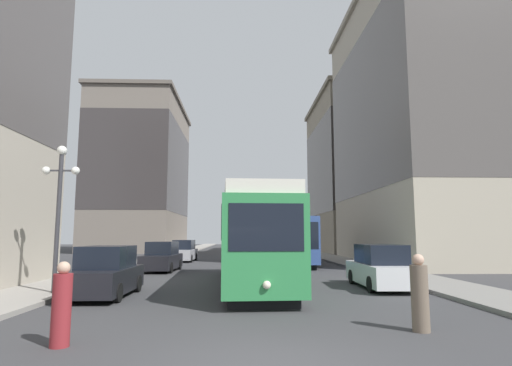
{
  "coord_description": "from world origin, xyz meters",
  "views": [
    {
      "loc": [
        -0.51,
        -7.26,
        2.2
      ],
      "look_at": [
        -0.02,
        6.14,
        3.9
      ],
      "focal_mm": 29.1,
      "sensor_mm": 36.0,
      "label": 1
    }
  ],
  "objects_px": {
    "transit_bus": "(292,239)",
    "parked_car_right_far": "(380,268)",
    "streetcar": "(251,238)",
    "parked_car_left_mid": "(162,258)",
    "pedestrian_crossing_near": "(62,307)",
    "lamp_post_left_near": "(59,195)",
    "parked_car_left_far": "(106,273)",
    "pedestrian_crossing_far": "(420,295)",
    "parked_car_left_near": "(184,251)"
  },
  "relations": [
    {
      "from": "transit_bus",
      "to": "parked_car_right_far",
      "type": "bearing_deg",
      "value": -80.58
    },
    {
      "from": "streetcar",
      "to": "parked_car_left_mid",
      "type": "relative_size",
      "value": 2.98
    },
    {
      "from": "pedestrian_crossing_near",
      "to": "lamp_post_left_near",
      "type": "bearing_deg",
      "value": -25.13
    },
    {
      "from": "parked_car_right_far",
      "to": "parked_car_left_far",
      "type": "relative_size",
      "value": 1.17
    },
    {
      "from": "streetcar",
      "to": "lamp_post_left_near",
      "type": "bearing_deg",
      "value": -160.43
    },
    {
      "from": "transit_bus",
      "to": "parked_car_right_far",
      "type": "distance_m",
      "value": 14.84
    },
    {
      "from": "lamp_post_left_near",
      "to": "pedestrian_crossing_far",
      "type": "bearing_deg",
      "value": -28.6
    },
    {
      "from": "parked_car_left_near",
      "to": "pedestrian_crossing_far",
      "type": "xyz_separation_m",
      "value": [
        9.07,
        -26.59,
        -0.02
      ]
    },
    {
      "from": "parked_car_left_near",
      "to": "parked_car_right_far",
      "type": "bearing_deg",
      "value": -58.09
    },
    {
      "from": "transit_bus",
      "to": "parked_car_left_near",
      "type": "xyz_separation_m",
      "value": [
        -8.87,
        3.97,
        -1.1
      ]
    },
    {
      "from": "parked_car_right_far",
      "to": "streetcar",
      "type": "bearing_deg",
      "value": -8.85
    },
    {
      "from": "parked_car_left_mid",
      "to": "pedestrian_crossing_near",
      "type": "distance_m",
      "value": 17.71
    },
    {
      "from": "transit_bus",
      "to": "pedestrian_crossing_near",
      "type": "height_order",
      "value": "transit_bus"
    },
    {
      "from": "parked_car_right_far",
      "to": "lamp_post_left_near",
      "type": "relative_size",
      "value": 0.91
    },
    {
      "from": "pedestrian_crossing_near",
      "to": "transit_bus",
      "type": "bearing_deg",
      "value": -67.49
    },
    {
      "from": "pedestrian_crossing_near",
      "to": "lamp_post_left_near",
      "type": "distance_m",
      "value": 8.25
    },
    {
      "from": "parked_car_left_mid",
      "to": "parked_car_left_far",
      "type": "height_order",
      "value": "same"
    },
    {
      "from": "parked_car_left_near",
      "to": "parked_car_left_mid",
      "type": "relative_size",
      "value": 1.04
    },
    {
      "from": "parked_car_left_near",
      "to": "pedestrian_crossing_far",
      "type": "height_order",
      "value": "parked_car_left_near"
    },
    {
      "from": "parked_car_left_mid",
      "to": "parked_car_right_far",
      "type": "distance_m",
      "value": 13.88
    },
    {
      "from": "parked_car_left_near",
      "to": "parked_car_right_far",
      "type": "distance_m",
      "value": 21.56
    },
    {
      "from": "parked_car_left_near",
      "to": "parked_car_right_far",
      "type": "xyz_separation_m",
      "value": [
        10.83,
        -18.64,
        0.0
      ]
    },
    {
      "from": "parked_car_left_near",
      "to": "pedestrian_crossing_near",
      "type": "distance_m",
      "value": 27.64
    },
    {
      "from": "transit_bus",
      "to": "parked_car_left_mid",
      "type": "bearing_deg",
      "value": -144.2
    },
    {
      "from": "parked_car_left_far",
      "to": "pedestrian_crossing_far",
      "type": "height_order",
      "value": "parked_car_left_far"
    },
    {
      "from": "streetcar",
      "to": "parked_car_left_far",
      "type": "bearing_deg",
      "value": -152.39
    },
    {
      "from": "streetcar",
      "to": "pedestrian_crossing_near",
      "type": "xyz_separation_m",
      "value": [
        -4.04,
        -9.97,
        -1.32
      ]
    },
    {
      "from": "streetcar",
      "to": "parked_car_left_near",
      "type": "bearing_deg",
      "value": 104.22
    },
    {
      "from": "pedestrian_crossing_near",
      "to": "pedestrian_crossing_far",
      "type": "bearing_deg",
      "value": -132.25
    },
    {
      "from": "lamp_post_left_near",
      "to": "parked_car_left_far",
      "type": "bearing_deg",
      "value": -4.77
    },
    {
      "from": "transit_bus",
      "to": "parked_car_left_near",
      "type": "height_order",
      "value": "transit_bus"
    },
    {
      "from": "streetcar",
      "to": "lamp_post_left_near",
      "type": "distance_m",
      "value": 8.0
    },
    {
      "from": "parked_car_left_mid",
      "to": "pedestrian_crossing_near",
      "type": "bearing_deg",
      "value": -83.3
    },
    {
      "from": "parked_car_left_near",
      "to": "parked_car_right_far",
      "type": "height_order",
      "value": "same"
    },
    {
      "from": "streetcar",
      "to": "transit_bus",
      "type": "distance_m",
      "value": 14.12
    },
    {
      "from": "parked_car_left_far",
      "to": "transit_bus",
      "type": "bearing_deg",
      "value": 62.44
    },
    {
      "from": "parked_car_left_mid",
      "to": "parked_car_left_far",
      "type": "bearing_deg",
      "value": -87.56
    },
    {
      "from": "streetcar",
      "to": "lamp_post_left_near",
      "type": "relative_size",
      "value": 2.46
    },
    {
      "from": "transit_bus",
      "to": "parked_car_right_far",
      "type": "xyz_separation_m",
      "value": [
        1.97,
        -14.67,
        -1.1
      ]
    },
    {
      "from": "parked_car_left_near",
      "to": "parked_car_left_far",
      "type": "distance_m",
      "value": 20.76
    },
    {
      "from": "parked_car_left_far",
      "to": "lamp_post_left_near",
      "type": "distance_m",
      "value": 3.46
    },
    {
      "from": "parked_car_left_near",
      "to": "parked_car_left_far",
      "type": "relative_size",
      "value": 1.1
    },
    {
      "from": "streetcar",
      "to": "pedestrian_crossing_near",
      "type": "relative_size",
      "value": 7.99
    },
    {
      "from": "parked_car_left_mid",
      "to": "lamp_post_left_near",
      "type": "distance_m",
      "value": 11.2
    },
    {
      "from": "transit_bus",
      "to": "parked_car_left_near",
      "type": "distance_m",
      "value": 9.78
    },
    {
      "from": "parked_car_right_far",
      "to": "lamp_post_left_near",
      "type": "xyz_separation_m",
      "value": [
        -12.73,
        -1.97,
        2.88
      ]
    },
    {
      "from": "transit_bus",
      "to": "lamp_post_left_near",
      "type": "distance_m",
      "value": 19.89
    },
    {
      "from": "streetcar",
      "to": "transit_bus",
      "type": "relative_size",
      "value": 1.1
    },
    {
      "from": "parked_car_left_mid",
      "to": "pedestrian_crossing_far",
      "type": "xyz_separation_m",
      "value": [
        9.07,
        -16.63,
        -0.02
      ]
    },
    {
      "from": "transit_bus",
      "to": "pedestrian_crossing_far",
      "type": "distance_m",
      "value": 22.65
    }
  ]
}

